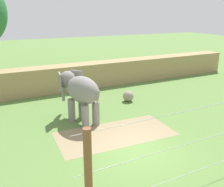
% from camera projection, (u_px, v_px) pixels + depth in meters
% --- Properties ---
extents(ground_plane, '(120.00, 120.00, 0.00)m').
position_uv_depth(ground_plane, '(136.00, 151.00, 12.55)').
color(ground_plane, '#5B7F3D').
extents(dirt_patch, '(6.67, 3.49, 0.01)m').
position_uv_depth(dirt_patch, '(115.00, 134.00, 14.31)').
color(dirt_patch, '#937F5B').
rests_on(dirt_patch, ground).
extents(embankment_wall, '(36.00, 1.80, 2.16)m').
position_uv_depth(embankment_wall, '(64.00, 78.00, 22.18)').
color(embankment_wall, tan).
rests_on(embankment_wall, ground).
extents(elephant, '(2.11, 3.92, 2.97)m').
position_uv_depth(elephant, '(80.00, 91.00, 15.43)').
color(elephant, gray).
rests_on(elephant, ground).
extents(enrichment_ball, '(0.81, 0.81, 0.81)m').
position_uv_depth(enrichment_ball, '(128.00, 96.00, 19.47)').
color(enrichment_ball, gray).
rests_on(enrichment_ball, ground).
extents(cable_fence, '(8.61, 0.25, 3.39)m').
position_uv_depth(cable_fence, '(185.00, 150.00, 9.30)').
color(cable_fence, brown).
rests_on(cable_fence, ground).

